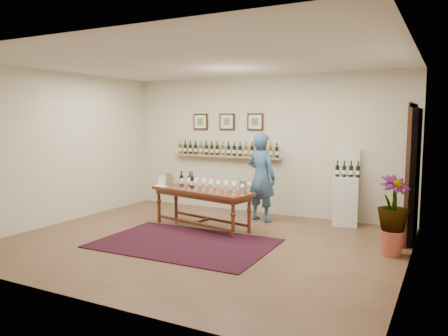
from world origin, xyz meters
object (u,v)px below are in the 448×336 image
at_px(tasting_table, 202,195).
at_px(potted_plant, 393,216).
at_px(person, 261,177).
at_px(display_pedestal, 345,201).

bearing_deg(tasting_table, potted_plant, 9.49).
bearing_deg(potted_plant, person, 155.55).
distance_m(display_pedestal, person, 1.59).
bearing_deg(display_pedestal, person, -164.24).
bearing_deg(potted_plant, tasting_table, 177.49).
bearing_deg(potted_plant, display_pedestal, 122.76).
bearing_deg(person, display_pedestal, -148.67).
xyz_separation_m(tasting_table, person, (0.73, 0.99, 0.26)).
relative_size(display_pedestal, potted_plant, 0.90).
distance_m(tasting_table, potted_plant, 3.21).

